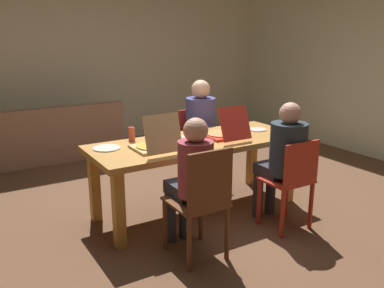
% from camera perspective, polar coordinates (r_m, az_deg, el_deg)
% --- Properties ---
extents(ground_plane, '(20.00, 20.00, 0.00)m').
position_cam_1_polar(ground_plane, '(4.39, 0.69, -9.06)').
color(ground_plane, brown).
extents(back_wall, '(6.54, 0.12, 2.90)m').
position_cam_1_polar(back_wall, '(7.03, -14.00, 11.88)').
color(back_wall, silver).
rests_on(back_wall, ground).
extents(side_wall_right, '(0.12, 5.61, 2.90)m').
position_cam_1_polar(side_wall_right, '(6.96, 19.97, 11.40)').
color(side_wall_right, silver).
rests_on(side_wall_right, ground).
extents(dining_table, '(2.17, 0.84, 0.76)m').
position_cam_1_polar(dining_table, '(4.17, 0.71, -0.81)').
color(dining_table, '#B67E3B').
rests_on(dining_table, ground).
extents(chair_0, '(0.42, 0.40, 0.88)m').
position_cam_1_polar(chair_0, '(5.15, 0.69, 0.56)').
color(chair_0, '#B32C28').
rests_on(chair_0, ground).
extents(person_0, '(0.36, 0.52, 1.26)m').
position_cam_1_polar(person_0, '(4.99, 1.48, 2.95)').
color(person_0, '#304336').
rests_on(person_0, ground).
extents(chair_1, '(0.41, 0.45, 0.96)m').
position_cam_1_polar(chair_1, '(3.29, 1.39, -7.67)').
color(chair_1, brown).
rests_on(chair_1, ground).
extents(person_1, '(0.29, 0.50, 1.17)m').
position_cam_1_polar(person_1, '(3.37, -0.13, -4.28)').
color(person_1, '#30343F').
rests_on(person_1, ground).
extents(chair_2, '(0.42, 0.38, 0.87)m').
position_cam_1_polar(chair_2, '(3.92, 13.66, -4.91)').
color(chair_2, red).
rests_on(chair_2, ground).
extents(person_2, '(0.34, 0.51, 1.20)m').
position_cam_1_polar(person_2, '(3.93, 12.56, -1.33)').
color(person_2, '#2F2D35').
rests_on(person_2, ground).
extents(pizza_box_0, '(0.35, 0.44, 0.36)m').
position_cam_1_polar(pizza_box_0, '(3.80, -5.23, -0.12)').
color(pizza_box_0, tan).
rests_on(pizza_box_0, dining_table).
extents(pizza_box_1, '(0.34, 0.46, 0.35)m').
position_cam_1_polar(pizza_box_1, '(4.24, 4.38, 1.52)').
color(pizza_box_1, red).
rests_on(pizza_box_1, dining_table).
extents(plate_0, '(0.20, 0.20, 0.01)m').
position_cam_1_polar(plate_0, '(4.63, 9.04, 1.99)').
color(plate_0, white).
rests_on(plate_0, dining_table).
extents(plate_1, '(0.26, 0.26, 0.01)m').
position_cam_1_polar(plate_1, '(3.92, -11.74, -0.56)').
color(plate_1, white).
rests_on(plate_1, dining_table).
extents(plate_2, '(0.22, 0.22, 0.03)m').
position_cam_1_polar(plate_2, '(4.19, -1.81, 0.84)').
color(plate_2, white).
rests_on(plate_2, dining_table).
extents(drinking_glass_0, '(0.08, 0.08, 0.10)m').
position_cam_1_polar(drinking_glass_0, '(4.49, 13.23, 1.94)').
color(drinking_glass_0, silver).
rests_on(drinking_glass_0, dining_table).
extents(drinking_glass_1, '(0.07, 0.07, 0.14)m').
position_cam_1_polar(drinking_glass_1, '(4.15, -8.34, 1.37)').
color(drinking_glass_1, '#BA4635').
rests_on(drinking_glass_1, dining_table).
extents(couch, '(2.17, 0.81, 0.80)m').
position_cam_1_polar(couch, '(6.37, -19.64, 0.46)').
color(couch, '#9A7159').
rests_on(couch, ground).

